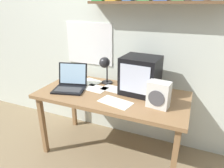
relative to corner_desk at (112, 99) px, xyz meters
name	(u,v)px	position (x,y,z in m)	size (l,w,h in m)	color
ground_plane	(112,151)	(0.00, 0.00, -0.64)	(12.00, 12.00, 0.00)	#867253
back_wall	(129,26)	(0.01, 0.43, 0.67)	(5.60, 0.24, 2.60)	silver
corner_desk	(112,99)	(0.00, 0.00, 0.00)	(1.46, 0.70, 0.70)	olive
crt_monitor	(140,75)	(0.24, 0.12, 0.25)	(0.37, 0.33, 0.36)	black
laptop	(71,82)	(-0.45, -0.04, 0.13)	(0.37, 0.36, 0.24)	black
desk_lamp	(105,65)	(-0.16, 0.18, 0.28)	(0.12, 0.18, 0.31)	#232326
juice_glass	(69,75)	(-0.62, 0.18, 0.11)	(0.08, 0.08, 0.11)	white
space_heater	(159,95)	(0.47, -0.09, 0.18)	(0.20, 0.14, 0.23)	silver
loose_paper_near_monitor	(115,102)	(0.10, -0.16, 0.07)	(0.33, 0.22, 0.00)	white
loose_paper_near_laptop	(113,89)	(-0.04, 0.10, 0.07)	(0.24, 0.19, 0.00)	white
printed_handout	(96,88)	(-0.20, 0.04, 0.07)	(0.25, 0.20, 0.00)	silver
open_notebook	(91,82)	(-0.34, 0.19, 0.07)	(0.25, 0.22, 0.00)	white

